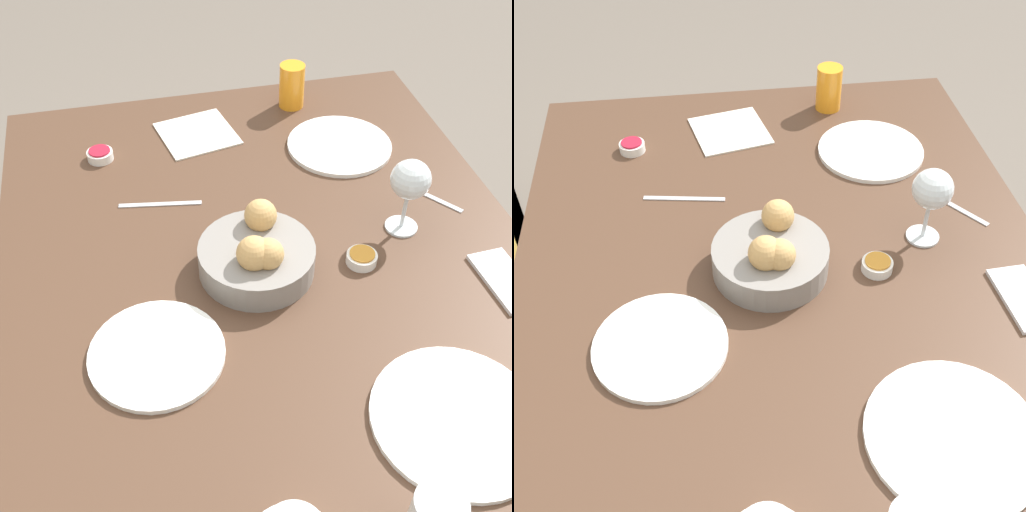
# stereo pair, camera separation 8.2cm
# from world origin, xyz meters

# --- Properties ---
(ground_plane) EXTENTS (10.00, 10.00, 0.00)m
(ground_plane) POSITION_xyz_m (0.00, 0.00, 0.00)
(ground_plane) COLOR #6B6056
(dining_table) EXTENTS (1.31, 1.00, 0.71)m
(dining_table) POSITION_xyz_m (0.00, 0.00, 0.62)
(dining_table) COLOR #4C3323
(dining_table) RESTS_ON ground_plane
(bread_basket) EXTENTS (0.21, 0.21, 0.11)m
(bread_basket) POSITION_xyz_m (0.00, 0.03, 0.75)
(bread_basket) COLOR gray
(bread_basket) RESTS_ON dining_table
(plate_near_left) EXTENTS (0.26, 0.26, 0.01)m
(plate_near_left) POSITION_xyz_m (-0.38, -0.19, 0.71)
(plate_near_left) COLOR white
(plate_near_left) RESTS_ON dining_table
(plate_near_right) EXTENTS (0.24, 0.24, 0.01)m
(plate_near_right) POSITION_xyz_m (0.34, -0.24, 0.71)
(plate_near_right) COLOR white
(plate_near_right) RESTS_ON dining_table
(plate_far_center) EXTENTS (0.22, 0.22, 0.01)m
(plate_far_center) POSITION_xyz_m (-0.16, 0.23, 0.71)
(plate_far_center) COLOR white
(plate_far_center) RESTS_ON dining_table
(juice_glass) EXTENTS (0.06, 0.06, 0.11)m
(juice_glass) POSITION_xyz_m (0.54, -0.18, 0.76)
(juice_glass) COLOR orange
(juice_glass) RESTS_ON dining_table
(wine_glass) EXTENTS (0.08, 0.08, 0.16)m
(wine_glass) POSITION_xyz_m (0.05, -0.27, 0.82)
(wine_glass) COLOR silver
(wine_glass) RESTS_ON dining_table
(jam_bowl_berry) EXTENTS (0.06, 0.06, 0.02)m
(jam_bowl_berry) POSITION_xyz_m (0.42, 0.29, 0.72)
(jam_bowl_berry) COLOR white
(jam_bowl_berry) RESTS_ON dining_table
(jam_bowl_honey) EXTENTS (0.06, 0.06, 0.02)m
(jam_bowl_honey) POSITION_xyz_m (-0.03, -0.16, 0.72)
(jam_bowl_honey) COLOR white
(jam_bowl_honey) RESTS_ON dining_table
(knife_silver) EXTENTS (0.04, 0.17, 0.00)m
(knife_silver) POSITION_xyz_m (0.23, 0.18, 0.71)
(knife_silver) COLOR #B7B7BC
(knife_silver) RESTS_ON dining_table
(spoon_coffee) EXTENTS (0.11, 0.08, 0.00)m
(spoon_coffee) POSITION_xyz_m (0.12, -0.38, 0.71)
(spoon_coffee) COLOR #B7B7BC
(spoon_coffee) RESTS_ON dining_table
(napkin) EXTENTS (0.20, 0.20, 0.00)m
(napkin) POSITION_xyz_m (0.47, 0.06, 0.71)
(napkin) COLOR silver
(napkin) RESTS_ON dining_table
(cell_phone) EXTENTS (0.15, 0.08, 0.01)m
(cell_phone) POSITION_xyz_m (-0.13, -0.40, 0.71)
(cell_phone) COLOR silver
(cell_phone) RESTS_ON dining_table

